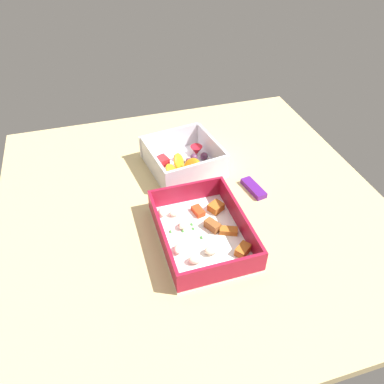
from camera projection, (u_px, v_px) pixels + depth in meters
The scene contains 4 objects.
table_surface at pixel (193, 207), 79.88cm from camera, with size 80.00×80.00×2.00cm, color tan.
pasta_container at pixel (203, 232), 70.99cm from camera, with size 22.09×16.26×5.04cm.
fruit_bowl at pixel (185, 161), 87.21cm from camera, with size 17.94×17.65×6.22cm.
candy_bar at pixel (254, 188), 82.22cm from camera, with size 7.00×2.40×1.20cm, color #51197A.
Camera 1 is at (55.96, -16.76, 55.58)cm, focal length 35.06 mm.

